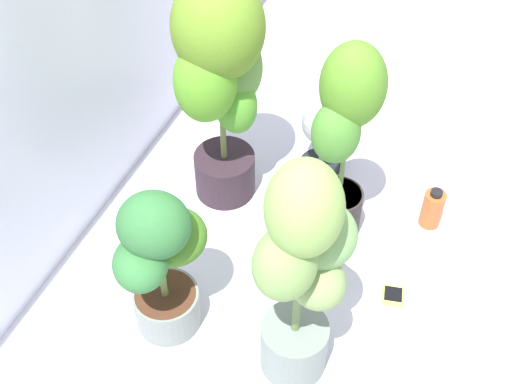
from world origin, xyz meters
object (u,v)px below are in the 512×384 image
object	(u,v)px
potted_plant_front_right	(345,133)
nutrient_bottle	(432,209)
potted_plant_front_left	(303,265)
floor_fan	(324,128)
potted_plant_back_left	(160,258)
hygrometer_box	(393,296)
potted_plant_back_right	(221,72)

from	to	relation	value
potted_plant_front_right	nutrient_bottle	xyz separation A→B (m)	(0.20, -0.34, -0.44)
potted_plant_front_left	floor_fan	world-z (taller)	potted_plant_front_left
potted_plant_back_left	hygrometer_box	distance (m)	0.88
potted_plant_front_right	potted_plant_back_left	distance (m)	0.75
potted_plant_back_left	floor_fan	size ratio (longest dim) A/B	1.81
floor_fan	nutrient_bottle	world-z (taller)	floor_fan
hygrometer_box	nutrient_bottle	world-z (taller)	nutrient_bottle
potted_plant_front_left	potted_plant_back_left	world-z (taller)	potted_plant_front_left
potted_plant_front_left	potted_plant_back_left	xyz separation A→B (m)	(-0.02, 0.47, -0.18)
nutrient_bottle	potted_plant_front_left	bearing A→B (deg)	160.58
potted_plant_front_left	nutrient_bottle	size ratio (longest dim) A/B	5.02
potted_plant_front_left	floor_fan	size ratio (longest dim) A/B	2.67
nutrient_bottle	hygrometer_box	bearing A→B (deg)	174.67
potted_plant_front_left	nutrient_bottle	bearing A→B (deg)	-19.42
potted_plant_front_right	floor_fan	distance (m)	0.49
hygrometer_box	floor_fan	xyz separation A→B (m)	(0.55, 0.47, 0.21)
hygrometer_box	nutrient_bottle	xyz separation A→B (m)	(0.41, -0.04, 0.07)
hygrometer_box	nutrient_bottle	distance (m)	0.42
potted_plant_back_left	nutrient_bottle	xyz separation A→B (m)	(0.80, -0.74, -0.27)
potted_plant_front_right	hygrometer_box	xyz separation A→B (m)	(-0.21, -0.30, -0.52)
potted_plant_front_right	potted_plant_front_left	bearing A→B (deg)	-173.94
potted_plant_back_right	potted_plant_back_left	bearing A→B (deg)	-172.92
floor_fan	potted_plant_back_left	bearing A→B (deg)	-22.79
potted_plant_front_right	hygrometer_box	world-z (taller)	potted_plant_front_right
potted_plant_front_left	potted_plant_back_left	size ratio (longest dim) A/B	1.47
potted_plant_front_left	floor_fan	distance (m)	1.00
potted_plant_back_left	nutrient_bottle	distance (m)	1.13
potted_plant_front_right	potted_plant_back_left	xyz separation A→B (m)	(-0.60, 0.40, -0.18)
floor_fan	nutrient_bottle	xyz separation A→B (m)	(-0.14, -0.51, -0.14)
floor_fan	potted_plant_front_left	bearing A→B (deg)	5.35
potted_plant_back_right	hygrometer_box	xyz separation A→B (m)	(-0.26, -0.79, -0.60)
potted_plant_front_left	hygrometer_box	world-z (taller)	potted_plant_front_left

